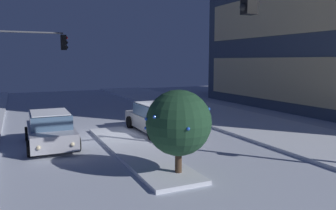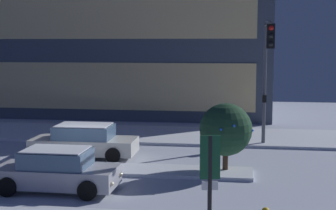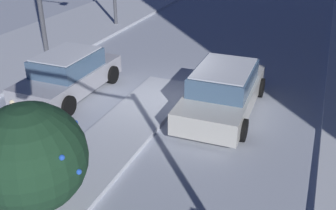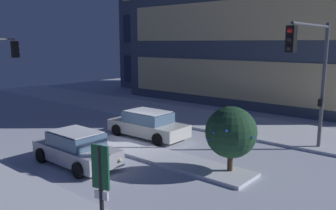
{
  "view_description": "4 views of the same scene",
  "coord_description": "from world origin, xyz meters",
  "px_view_note": "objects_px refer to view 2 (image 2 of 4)",
  "views": [
    {
      "loc": [
        15.36,
        -4.39,
        3.69
      ],
      "look_at": [
        1.84,
        1.83,
        1.68
      ],
      "focal_mm": 35.46,
      "sensor_mm": 36.0,
      "label": 1
    },
    {
      "loc": [
        6.79,
        -19.53,
        5.08
      ],
      "look_at": [
        3.9,
        0.31,
        2.67
      ],
      "focal_mm": 53.94,
      "sensor_mm": 36.0,
      "label": 2
    },
    {
      "loc": [
        10.73,
        4.69,
        5.76
      ],
      "look_at": [
        4.03,
        1.99,
        2.15
      ],
      "focal_mm": 41.46,
      "sensor_mm": 36.0,
      "label": 3
    },
    {
      "loc": [
        12.89,
        -11.7,
        5.29
      ],
      "look_at": [
        2.23,
        1.01,
        2.28
      ],
      "focal_mm": 36.99,
      "sensor_mm": 36.0,
      "label": 4
    }
  ],
  "objects_px": {
    "parking_info_sign": "(210,172)",
    "decorated_tree_median": "(226,130)",
    "car_far": "(84,141)",
    "car_near": "(57,171)",
    "traffic_light_corner_far_right": "(267,62)"
  },
  "relations": [
    {
      "from": "parking_info_sign",
      "to": "decorated_tree_median",
      "type": "height_order",
      "value": "decorated_tree_median"
    },
    {
      "from": "car_far",
      "to": "decorated_tree_median",
      "type": "bearing_deg",
      "value": 162.04
    },
    {
      "from": "parking_info_sign",
      "to": "car_near",
      "type": "bearing_deg",
      "value": 49.27
    },
    {
      "from": "parking_info_sign",
      "to": "car_far",
      "type": "bearing_deg",
      "value": 25.06
    },
    {
      "from": "traffic_light_corner_far_right",
      "to": "decorated_tree_median",
      "type": "bearing_deg",
      "value": -23.63
    },
    {
      "from": "car_near",
      "to": "traffic_light_corner_far_right",
      "type": "xyz_separation_m",
      "value": [
        7.46,
        7.26,
        3.58
      ]
    },
    {
      "from": "traffic_light_corner_far_right",
      "to": "parking_info_sign",
      "type": "height_order",
      "value": "traffic_light_corner_far_right"
    },
    {
      "from": "traffic_light_corner_far_right",
      "to": "parking_info_sign",
      "type": "distance_m",
      "value": 10.85
    },
    {
      "from": "car_near",
      "to": "decorated_tree_median",
      "type": "distance_m",
      "value": 6.71
    },
    {
      "from": "car_far",
      "to": "traffic_light_corner_far_right",
      "type": "height_order",
      "value": "traffic_light_corner_far_right"
    },
    {
      "from": "car_far",
      "to": "decorated_tree_median",
      "type": "height_order",
      "value": "decorated_tree_median"
    },
    {
      "from": "car_near",
      "to": "traffic_light_corner_far_right",
      "type": "bearing_deg",
      "value": 44.62
    },
    {
      "from": "traffic_light_corner_far_right",
      "to": "decorated_tree_median",
      "type": "distance_m",
      "value": 4.99
    },
    {
      "from": "car_near",
      "to": "decorated_tree_median",
      "type": "bearing_deg",
      "value": 30.48
    },
    {
      "from": "decorated_tree_median",
      "to": "traffic_light_corner_far_right",
      "type": "bearing_deg",
      "value": 66.37
    }
  ]
}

